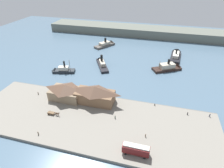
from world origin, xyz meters
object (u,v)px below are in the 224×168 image
at_px(ferry_shed_central_terminal, 66,91).
at_px(pedestrian_walking_west, 38,93).
at_px(mooring_post_east, 50,88).
at_px(mooring_post_center_west, 155,105).
at_px(pedestrian_at_waters_edge, 188,113).
at_px(ferry_moored_east, 101,63).
at_px(ferry_moored_west, 62,70).
at_px(pedestrian_near_east_shed, 115,117).
at_px(ferry_shed_customs_shed, 95,94).
at_px(street_tram, 136,149).
at_px(pedestrian_by_tram, 210,115).
at_px(ferry_departing_north, 170,67).
at_px(ferry_near_quay, 176,55).
at_px(ferry_mid_harbor, 107,44).
at_px(pedestrian_near_cart, 146,135).
at_px(horse_cart, 53,113).
at_px(pedestrian_walking_east, 38,133).

distance_m(ferry_shed_central_terminal, pedestrian_walking_west, 16.45).
height_order(mooring_post_east, mooring_post_center_west, same).
distance_m(pedestrian_at_waters_edge, ferry_moored_east, 68.48).
bearing_deg(ferry_moored_west, pedestrian_near_east_shed, -37.84).
distance_m(ferry_shed_customs_shed, mooring_post_center_west, 29.70).
bearing_deg(ferry_shed_central_terminal, mooring_post_center_west, 6.99).
bearing_deg(street_tram, ferry_moored_east, 116.97).
relative_size(pedestrian_by_tram, ferry_departing_north, 0.08).
height_order(ferry_near_quay, ferry_mid_harbor, ferry_mid_harbor).
relative_size(ferry_shed_central_terminal, pedestrian_near_cart, 9.81).
bearing_deg(pedestrian_near_cart, mooring_post_east, 159.34).
bearing_deg(pedestrian_near_east_shed, pedestrian_near_cart, -26.81).
bearing_deg(ferry_near_quay, ferry_shed_customs_shed, -119.15).
height_order(horse_cart, ferry_departing_north, ferry_departing_north).
bearing_deg(ferry_moored_west, ferry_moored_east, 38.44).
relative_size(ferry_moored_west, ferry_departing_north, 0.76).
bearing_deg(ferry_moored_east, ferry_near_quay, 29.94).
bearing_deg(street_tram, pedestrian_at_waters_edge, 54.06).
distance_m(pedestrian_near_east_shed, pedestrian_by_tram, 42.46).
xyz_separation_m(horse_cart, ferry_mid_harbor, (-2.58, 94.70, -0.68)).
xyz_separation_m(ferry_shed_customs_shed, street_tram, (24.28, -25.30, -2.05)).
bearing_deg(ferry_moored_west, mooring_post_east, -78.67).
relative_size(ferry_shed_central_terminal, ferry_shed_customs_shed, 0.83).
distance_m(pedestrian_by_tram, mooring_post_east, 81.50).
relative_size(horse_cart, ferry_near_quay, 0.24).
height_order(pedestrian_at_waters_edge, pedestrian_walking_west, pedestrian_at_waters_edge).
distance_m(mooring_post_center_west, ferry_moored_west, 65.02).
bearing_deg(ferry_mid_harbor, ferry_shed_customs_shed, -77.60).
bearing_deg(ferry_shed_central_terminal, pedestrian_walking_west, -176.31).
relative_size(horse_cart, pedestrian_near_cart, 3.70).
bearing_deg(ferry_moored_east, pedestrian_at_waters_edge, -37.31).
height_order(pedestrian_walking_west, ferry_departing_north, ferry_departing_north).
height_order(ferry_shed_customs_shed, street_tram, ferry_shed_customs_shed).
xyz_separation_m(ferry_shed_customs_shed, mooring_post_center_west, (29.03, 4.71, -4.14)).
bearing_deg(pedestrian_walking_east, street_tram, 1.54).
bearing_deg(pedestrian_by_tram, pedestrian_walking_west, -176.83).
bearing_deg(pedestrian_at_waters_edge, mooring_post_east, 177.85).
relative_size(horse_cart, ferry_departing_north, 0.29).
bearing_deg(mooring_post_center_west, pedestrian_by_tram, -4.16).
bearing_deg(pedestrian_at_waters_edge, ferry_moored_west, 162.43).
height_order(ferry_shed_central_terminal, ferry_mid_harbor, ferry_shed_central_terminal).
bearing_deg(ferry_moored_west, ferry_mid_harbor, 74.95).
xyz_separation_m(pedestrian_walking_west, mooring_post_center_west, (60.30, 6.46, -0.26)).
height_order(mooring_post_east, ferry_moored_west, ferry_moored_west).
bearing_deg(ferry_shed_customs_shed, ferry_mid_harbor, 102.40).
bearing_deg(mooring_post_east, mooring_post_center_west, 0.27).
distance_m(pedestrian_near_east_shed, ferry_mid_harbor, 94.74).
xyz_separation_m(pedestrian_walking_west, mooring_post_east, (3.12, 6.19, -0.26)).
relative_size(horse_cart, pedestrian_at_waters_edge, 3.80).
height_order(mooring_post_center_west, ferry_moored_east, ferry_moored_east).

